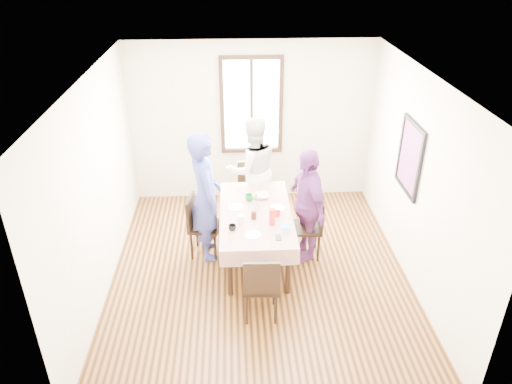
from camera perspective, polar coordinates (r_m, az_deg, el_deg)
ground at (r=6.74m, az=0.39°, el=-9.44°), size 4.50×4.50×0.00m
back_wall at (r=8.07m, az=-0.53°, el=8.19°), size 4.00×0.00×4.00m
right_wall at (r=6.43m, az=18.51°, el=1.19°), size 0.00×4.50×4.50m
window_frame at (r=7.95m, az=-0.54°, el=10.17°), size 1.02×0.06×1.62m
window_pane at (r=7.96m, az=-0.54°, el=10.20°), size 0.90×0.02×1.50m
art_poster at (r=6.59m, az=17.75°, el=3.92°), size 0.04×0.76×0.96m
dining_table at (r=6.79m, az=-0.02°, el=-5.19°), size 0.86×1.69×0.75m
tablecloth at (r=6.59m, az=-0.02°, el=-2.43°), size 0.98×1.81×0.01m
chair_left at (r=6.89m, az=-6.05°, el=-4.05°), size 0.48×0.48×0.91m
chair_right at (r=6.86m, az=5.93°, el=-4.19°), size 0.44×0.44×0.91m
chair_far at (r=7.75m, az=-0.47°, el=0.05°), size 0.45×0.45×0.91m
chair_near at (r=5.81m, az=0.59°, el=-10.86°), size 0.43×0.43×0.91m
person_left at (r=6.65m, az=-6.09°, el=-0.58°), size 0.60×0.77×1.86m
person_far at (r=7.55m, az=-0.48°, el=2.70°), size 0.99×0.86×1.72m
person_right at (r=6.67m, az=5.93°, el=-1.51°), size 0.65×1.04×1.65m
mug_black at (r=6.19m, az=-2.82°, el=-4.23°), size 0.12×0.12×0.08m
mug_flag at (r=6.47m, az=2.53°, el=-2.60°), size 0.11×0.11×0.08m
mug_green at (r=6.85m, az=-0.79°, el=-0.65°), size 0.16×0.16×0.09m
serving_bowl at (r=6.93m, az=0.65°, el=-0.49°), size 0.24×0.24×0.05m
juice_carton at (r=6.26m, az=1.91°, el=-2.94°), size 0.07×0.07×0.23m
butter_tub at (r=6.19m, az=3.50°, el=-4.37°), size 0.11×0.11×0.06m
jam_jar at (r=6.41m, az=-0.28°, el=-2.82°), size 0.07×0.07×0.09m
drinking_glass at (r=6.33m, az=-1.82°, el=-3.21°), size 0.08×0.08×0.11m
smartphone at (r=6.06m, az=2.67°, el=-5.39°), size 0.07×0.14×0.01m
flower_vase at (r=6.58m, az=0.02°, el=-1.69°), size 0.07×0.07×0.15m
plate_left at (r=6.69m, az=-2.42°, el=-1.82°), size 0.20×0.20×0.01m
plate_right at (r=6.68m, az=2.62°, el=-1.87°), size 0.20×0.20×0.01m
plate_near at (r=6.09m, az=-0.35°, el=-5.11°), size 0.20×0.20×0.01m
butter_lid at (r=6.17m, az=3.51°, el=-4.11°), size 0.12×0.12×0.01m
flower_bunch at (r=6.52m, az=0.02°, el=-0.75°), size 0.09×0.09×0.10m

